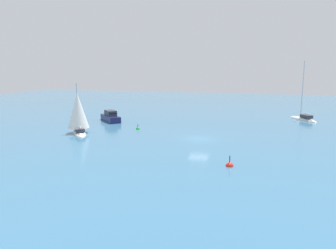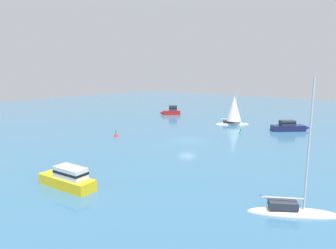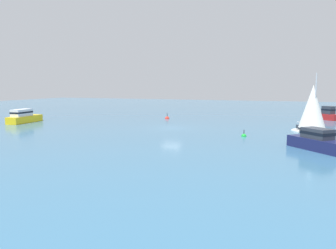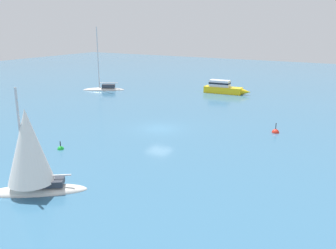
{
  "view_description": "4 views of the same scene",
  "coord_description": "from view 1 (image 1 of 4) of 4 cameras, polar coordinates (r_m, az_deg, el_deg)",
  "views": [
    {
      "loc": [
        -6.8,
        40.19,
        8.97
      ],
      "look_at": [
        3.21,
        3.58,
        2.33
      ],
      "focal_mm": 34.17,
      "sensor_mm": 36.0,
      "label": 1
    },
    {
      "loc": [
        -38.39,
        -26.34,
        10.94
      ],
      "look_at": [
        -1.06,
        3.04,
        2.32
      ],
      "focal_mm": 32.91,
      "sensor_mm": 36.0,
      "label": 2
    },
    {
      "loc": [
        15.08,
        -41.6,
        5.72
      ],
      "look_at": [
        2.6,
        -8.26,
        1.47
      ],
      "focal_mm": 36.08,
      "sensor_mm": 36.0,
      "label": 3
    },
    {
      "loc": [
        31.65,
        19.58,
        10.74
      ],
      "look_at": [
        1.03,
        1.68,
        0.95
      ],
      "focal_mm": 39.04,
      "sensor_mm": 36.0,
      "label": 4
    }
  ],
  "objects": [
    {
      "name": "ketch",
      "position": [
        46.52,
        -15.74,
        1.67
      ],
      "size": [
        5.31,
        6.21,
        7.45
      ],
      "rotation": [
        0.0,
        0.0,
        5.37
      ],
      "color": "silver",
      "rests_on": "ground"
    },
    {
      "name": "powerboat",
      "position": [
        56.36,
        -10.32,
        1.38
      ],
      "size": [
        5.92,
        6.22,
        1.91
      ],
      "rotation": [
        0.0,
        0.0,
        5.46
      ],
      "color": "#191E4C",
      "rests_on": "ground"
    },
    {
      "name": "mooring_buoy",
      "position": [
        48.23,
        -5.4,
        -0.83
      ],
      "size": [
        0.58,
        0.58,
        1.02
      ],
      "color": "green",
      "rests_on": "ground"
    },
    {
      "name": "sailboat",
      "position": [
        61.68,
        22.99,
        0.94
      ],
      "size": [
        4.91,
        6.81,
        10.8
      ],
      "rotation": [
        0.0,
        0.0,
        5.24
      ],
      "color": "silver",
      "rests_on": "ground"
    },
    {
      "name": "ground_plane",
      "position": [
        41.74,
        5.56,
        -2.53
      ],
      "size": [
        160.0,
        160.0,
        0.0
      ],
      "primitive_type": "plane",
      "color": "teal"
    },
    {
      "name": "channel_buoy",
      "position": [
        30.58,
        10.92,
        -7.3
      ],
      "size": [
        0.74,
        0.74,
        1.38
      ],
      "color": "red",
      "rests_on": "ground"
    }
  ]
}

